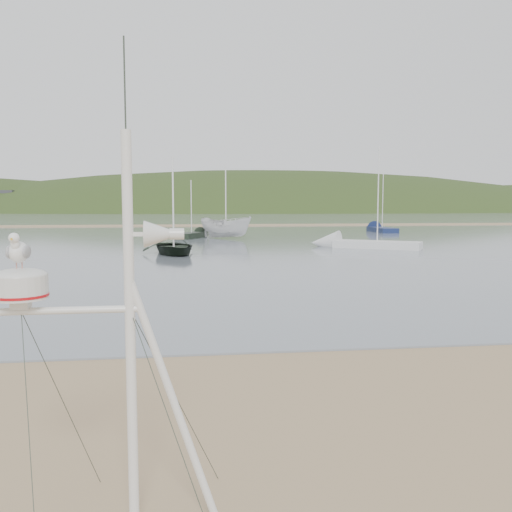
{
  "coord_description": "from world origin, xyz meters",
  "views": [
    {
      "loc": [
        1.67,
        -6.65,
        3.03
      ],
      "look_at": [
        2.68,
        1.0,
        2.29
      ],
      "focal_mm": 38.0,
      "sensor_mm": 36.0,
      "label": 1
    }
  ],
  "objects": [
    {
      "name": "sailboat_dark_mid",
      "position": [
        2.85,
        42.94,
        0.3
      ],
      "size": [
        3.55,
        5.57,
        5.54
      ],
      "color": "black",
      "rests_on": "ground"
    },
    {
      "name": "boat_white",
      "position": [
        5.29,
        40.75,
        2.59
      ],
      "size": [
        2.72,
        2.71,
        5.1
      ],
      "primitive_type": "imported",
      "rotation": [
        0.0,
        0.0,
        0.94
      ],
      "color": "silver",
      "rests_on": "water"
    },
    {
      "name": "boat_dark",
      "position": [
        1.03,
        25.94,
        2.26
      ],
      "size": [
        3.3,
        1.75,
        4.44
      ],
      "primitive_type": "imported",
      "rotation": [
        0.0,
        0.0,
        0.28
      ],
      "color": "black",
      "rests_on": "water"
    },
    {
      "name": "far_cottages",
      "position": [
        3.0,
        196.0,
        4.0
      ],
      "size": [
        294.4,
        6.3,
        8.0
      ],
      "color": "silver",
      "rests_on": "ground"
    },
    {
      "name": "mast_rig",
      "position": [
        1.13,
        -1.87,
        1.08
      ],
      "size": [
        1.97,
        2.11,
        4.45
      ],
      "color": "silver",
      "rests_on": "ground"
    },
    {
      "name": "sailboat_blue_far",
      "position": [
        23.01,
        51.69,
        0.3
      ],
      "size": [
        1.91,
        7.26,
        7.17
      ],
      "color": "#142048",
      "rests_on": "ground"
    },
    {
      "name": "ground",
      "position": [
        0.0,
        0.0,
        0.0
      ],
      "size": [
        560.0,
        560.0,
        0.0
      ],
      "primitive_type": "plane",
      "color": "#8E7252",
      "rests_on": "ground"
    },
    {
      "name": "sailboat_white_near",
      "position": [
        12.91,
        29.79,
        0.3
      ],
      "size": [
        7.43,
        5.64,
        7.55
      ],
      "color": "silver",
      "rests_on": "ground"
    },
    {
      "name": "water",
      "position": [
        0.0,
        132.0,
        0.02
      ],
      "size": [
        560.0,
        256.0,
        0.04
      ],
      "primitive_type": "cube",
      "color": "slate",
      "rests_on": "ground"
    },
    {
      "name": "hill_ridge",
      "position": [
        18.52,
        235.0,
        -19.7
      ],
      "size": [
        620.0,
        180.0,
        80.0
      ],
      "color": "#223314",
      "rests_on": "ground"
    },
    {
      "name": "sandbar",
      "position": [
        0.0,
        70.0,
        0.07
      ],
      "size": [
        560.0,
        7.0,
        0.07
      ],
      "primitive_type": "cube",
      "color": "#8E7252",
      "rests_on": "water"
    }
  ]
}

